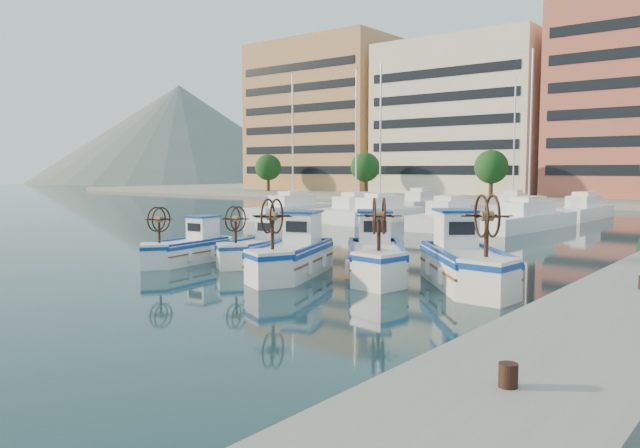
{
  "coord_description": "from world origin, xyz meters",
  "views": [
    {
      "loc": [
        15.79,
        -17.31,
        3.87
      ],
      "look_at": [
        -0.96,
        4.02,
        1.5
      ],
      "focal_mm": 35.0,
      "sensor_mm": 36.0,
      "label": 1
    }
  ],
  "objects_px": {
    "fishing_boat_c": "(293,253)",
    "fishing_boat_e": "(465,260)",
    "fishing_boat_a": "(189,246)",
    "fishing_boat_d": "(375,254)",
    "fishing_boat_b": "(260,246)"
  },
  "relations": [
    {
      "from": "fishing_boat_c",
      "to": "fishing_boat_e",
      "type": "distance_m",
      "value": 6.25
    },
    {
      "from": "fishing_boat_a",
      "to": "fishing_boat_e",
      "type": "relative_size",
      "value": 0.8
    },
    {
      "from": "fishing_boat_d",
      "to": "fishing_boat_c",
      "type": "bearing_deg",
      "value": 175.2
    },
    {
      "from": "fishing_boat_a",
      "to": "fishing_boat_c",
      "type": "distance_m",
      "value": 5.45
    },
    {
      "from": "fishing_boat_e",
      "to": "fishing_boat_b",
      "type": "bearing_deg",
      "value": 141.28
    },
    {
      "from": "fishing_boat_c",
      "to": "fishing_boat_d",
      "type": "bearing_deg",
      "value": 10.55
    },
    {
      "from": "fishing_boat_a",
      "to": "fishing_boat_d",
      "type": "bearing_deg",
      "value": 6.2
    },
    {
      "from": "fishing_boat_c",
      "to": "fishing_boat_e",
      "type": "bearing_deg",
      "value": -3.34
    },
    {
      "from": "fishing_boat_a",
      "to": "fishing_boat_b",
      "type": "xyz_separation_m",
      "value": [
        2.38,
        1.81,
        0.01
      ]
    },
    {
      "from": "fishing_boat_a",
      "to": "fishing_boat_e",
      "type": "xyz_separation_m",
      "value": [
        11.4,
        2.21,
        0.2
      ]
    },
    {
      "from": "fishing_boat_a",
      "to": "fishing_boat_c",
      "type": "height_order",
      "value": "fishing_boat_c"
    },
    {
      "from": "fishing_boat_a",
      "to": "fishing_boat_d",
      "type": "xyz_separation_m",
      "value": [
        8.04,
        1.92,
        0.15
      ]
    },
    {
      "from": "fishing_boat_d",
      "to": "fishing_boat_e",
      "type": "bearing_deg",
      "value": -31.2
    },
    {
      "from": "fishing_boat_a",
      "to": "fishing_boat_b",
      "type": "height_order",
      "value": "fishing_boat_b"
    },
    {
      "from": "fishing_boat_b",
      "to": "fishing_boat_c",
      "type": "xyz_separation_m",
      "value": [
        3.06,
        -1.46,
        0.13
      ]
    }
  ]
}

